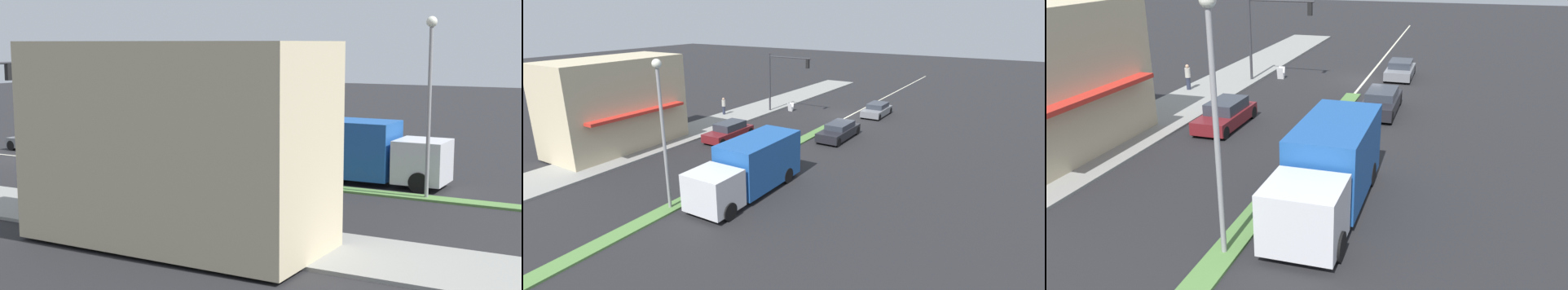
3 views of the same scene
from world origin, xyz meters
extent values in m
plane|color=#232326|center=(0.00, 18.00, 0.00)|extent=(160.00, 160.00, 0.00)
cube|color=gray|center=(9.00, 18.50, 0.06)|extent=(4.00, 73.00, 0.12)
cube|color=#568442|center=(0.00, 27.00, 0.05)|extent=(0.90, 46.00, 0.10)
cube|color=beige|center=(0.00, 0.00, 0.00)|extent=(0.16, 60.00, 0.01)
cube|color=#C6B793|center=(10.49, 17.68, 3.29)|extent=(4.27, 9.61, 6.34)
cube|color=red|center=(8.01, 17.68, 2.92)|extent=(0.70, 7.69, 0.20)
cylinder|color=#333338|center=(7.55, 2.31, 2.92)|extent=(0.18, 0.18, 5.60)
cylinder|color=#333338|center=(5.30, 2.31, 5.42)|extent=(4.50, 0.12, 0.12)
cube|color=black|center=(3.35, 2.31, 4.97)|extent=(0.28, 0.24, 0.84)
sphere|color=red|center=(3.35, 2.18, 5.24)|extent=(0.18, 0.18, 0.18)
sphere|color=gold|center=(3.35, 2.18, 4.97)|extent=(0.18, 0.18, 0.18)
sphere|color=green|center=(3.35, 2.18, 4.70)|extent=(0.18, 0.18, 0.18)
cylinder|color=gray|center=(0.00, 22.71, 3.60)|extent=(0.16, 0.16, 7.00)
sphere|color=silver|center=(0.00, 22.71, 7.25)|extent=(0.44, 0.44, 0.44)
cylinder|color=#282D42|center=(10.31, 6.13, 0.51)|extent=(0.26, 0.26, 0.78)
cylinder|color=#B7B2A8|center=(10.31, 6.13, 1.21)|extent=(0.34, 0.34, 0.61)
sphere|color=tan|center=(10.31, 6.13, 1.62)|extent=(0.22, 0.22, 0.22)
cube|color=silver|center=(5.78, 1.07, 0.43)|extent=(0.45, 0.21, 0.84)
cube|color=silver|center=(5.78, 1.39, 0.43)|extent=(0.45, 0.21, 0.84)
cube|color=silver|center=(-2.20, 21.85, 1.22)|extent=(2.28, 2.20, 1.90)
cube|color=#1E519E|center=(-2.20, 18.00, 1.57)|extent=(2.40, 5.10, 2.60)
cylinder|color=black|center=(-3.28, 22.05, 0.45)|extent=(0.28, 0.90, 0.90)
cylinder|color=black|center=(-1.12, 22.05, 0.45)|extent=(0.28, 0.90, 0.90)
cylinder|color=black|center=(-3.28, 16.75, 0.45)|extent=(0.28, 0.90, 0.90)
cylinder|color=black|center=(-1.12, 16.75, 0.45)|extent=(0.28, 0.90, 0.90)
cube|color=black|center=(-2.20, 7.28, 0.51)|extent=(1.79, 4.58, 0.65)
cube|color=#2D333D|center=(-2.20, 7.05, 1.05)|extent=(1.52, 2.52, 0.42)
cylinder|color=black|center=(-2.99, 9.12, 0.34)|extent=(0.22, 0.68, 0.68)
cylinder|color=black|center=(-1.41, 9.12, 0.34)|extent=(0.22, 0.68, 0.68)
cylinder|color=black|center=(-2.99, 5.43, 0.34)|extent=(0.22, 0.68, 0.68)
cylinder|color=black|center=(-1.41, 5.43, 0.34)|extent=(0.22, 0.68, 0.68)
cube|color=slate|center=(-2.20, -1.44, 0.46)|extent=(1.79, 4.01, 0.59)
cube|color=#2D333D|center=(-2.20, -1.64, 0.98)|extent=(1.52, 2.20, 0.46)
cylinder|color=black|center=(-2.99, 0.17, 0.30)|extent=(0.22, 0.60, 0.60)
cylinder|color=black|center=(-1.41, 0.17, 0.30)|extent=(0.22, 0.60, 0.60)
cylinder|color=black|center=(-2.99, -3.05, 0.30)|extent=(0.22, 0.60, 0.60)
cylinder|color=black|center=(-1.41, -3.05, 0.30)|extent=(0.22, 0.60, 0.60)
cube|color=maroon|center=(5.00, 11.95, 0.49)|extent=(1.73, 4.32, 0.62)
cube|color=#2D333D|center=(5.00, 11.73, 1.07)|extent=(1.47, 2.37, 0.55)
cylinder|color=black|center=(4.24, 13.69, 0.32)|extent=(0.22, 0.65, 0.65)
cylinder|color=black|center=(5.76, 13.69, 0.32)|extent=(0.22, 0.65, 0.65)
cylinder|color=black|center=(4.24, 10.21, 0.32)|extent=(0.22, 0.65, 0.65)
cylinder|color=black|center=(5.76, 10.21, 0.32)|extent=(0.22, 0.65, 0.65)
camera|label=1|loc=(28.95, 31.03, 6.41)|focal=50.00mm
camera|label=2|loc=(-14.64, 35.41, 9.45)|focal=28.00mm
camera|label=3|loc=(-6.01, 34.33, 8.31)|focal=35.00mm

